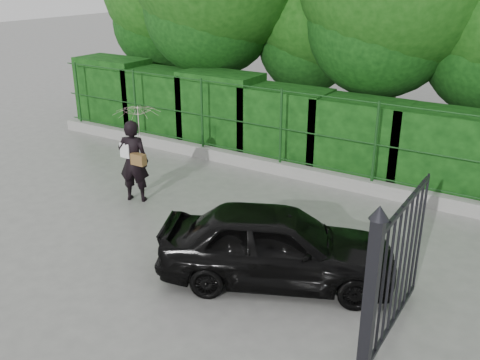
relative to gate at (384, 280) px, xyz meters
The scene contains 7 objects.
ground 4.81m from the gate, behind, with size 80.00×80.00×0.00m, color gray.
kerb 7.04m from the gate, 131.36° to the left, with size 14.00×0.25×0.30m, color #9E9E99.
fence 6.82m from the gate, 129.97° to the left, with size 14.13×0.06×1.80m.
hedge 7.82m from the gate, 127.22° to the left, with size 14.20×1.20×2.14m.
gate is the anchor object (origin of this frame).
woman 6.39m from the gate, 159.63° to the left, with size 1.01×0.98×2.10m.
car 2.30m from the gate, 153.19° to the left, with size 1.49×3.71×1.26m, color black.
Camera 1 is at (6.08, -6.31, 4.69)m, focal length 40.00 mm.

